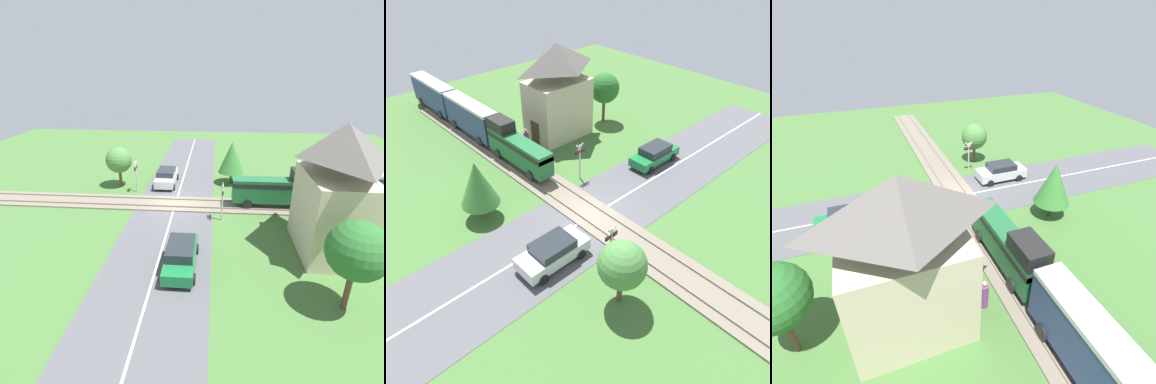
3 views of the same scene
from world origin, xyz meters
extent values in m
plane|color=#426B33|center=(0.00, 0.00, 0.00)|extent=(60.00, 60.00, 0.00)
cube|color=#515156|center=(0.00, 0.00, 0.01)|extent=(48.00, 6.40, 0.02)
cube|color=silver|center=(0.00, 0.00, 0.02)|extent=(48.00, 0.12, 0.00)
cube|color=#756B5B|center=(0.00, 0.00, 0.06)|extent=(2.80, 48.00, 0.12)
cube|color=slate|center=(-0.72, 0.00, 0.18)|extent=(0.10, 48.00, 0.12)
cube|color=slate|center=(0.72, 0.00, 0.18)|extent=(0.10, 48.00, 0.12)
cube|color=#1E6033|center=(0.00, 8.12, 1.57)|extent=(1.35, 6.78, 1.90)
cube|color=black|center=(0.00, 8.12, 2.09)|extent=(1.37, 6.78, 0.36)
cube|color=black|center=(0.00, 10.43, 2.97)|extent=(1.35, 2.17, 0.90)
cylinder|color=black|center=(-0.72, 5.95, 0.62)|extent=(0.14, 0.76, 0.76)
cylinder|color=black|center=(0.72, 5.95, 0.62)|extent=(0.14, 0.76, 0.76)
cylinder|color=black|center=(-0.72, 10.30, 0.62)|extent=(0.14, 0.76, 0.76)
cylinder|color=black|center=(0.72, 10.30, 0.62)|extent=(0.14, 0.76, 0.76)
cube|color=navy|center=(0.00, 15.39, 1.82)|extent=(1.35, 6.95, 2.40)
cube|color=#BCBCC1|center=(0.00, 15.39, 3.14)|extent=(1.41, 6.95, 0.24)
cylinder|color=black|center=(-0.72, 13.17, 0.62)|extent=(0.14, 0.76, 0.76)
cylinder|color=black|center=(0.72, 13.17, 0.62)|extent=(0.14, 0.76, 0.76)
cylinder|color=black|center=(-0.72, 17.62, 0.62)|extent=(0.14, 0.76, 0.76)
cylinder|color=black|center=(0.72, 17.62, 0.62)|extent=(0.14, 0.76, 0.76)
cube|color=navy|center=(0.00, 22.75, 1.82)|extent=(1.35, 6.95, 2.40)
cube|color=#BCBCC1|center=(0.00, 22.75, 3.14)|extent=(1.41, 6.95, 0.24)
cylinder|color=black|center=(-0.72, 20.52, 0.62)|extent=(0.14, 0.76, 0.76)
cylinder|color=black|center=(0.72, 20.52, 0.62)|extent=(0.14, 0.76, 0.76)
cylinder|color=black|center=(-0.72, 24.97, 0.62)|extent=(0.14, 0.76, 0.76)
cylinder|color=black|center=(0.72, 24.97, 0.62)|extent=(0.14, 0.76, 0.76)
cube|color=silver|center=(-4.57, -1.44, 0.67)|extent=(4.29, 1.77, 0.75)
cube|color=#23282D|center=(-4.57, -1.44, 1.30)|extent=(2.36, 1.63, 0.50)
cylinder|color=black|center=(-3.18, -0.56, 0.30)|extent=(0.60, 0.18, 0.60)
cylinder|color=black|center=(-3.18, -2.32, 0.30)|extent=(0.60, 0.18, 0.60)
cylinder|color=black|center=(-5.96, -0.56, 0.30)|extent=(0.60, 0.18, 0.60)
cylinder|color=black|center=(-5.96, -2.32, 0.30)|extent=(0.60, 0.18, 0.60)
cube|color=#197038|center=(8.37, 1.44, 0.64)|extent=(4.41, 1.68, 0.68)
cube|color=#23282D|center=(8.37, 1.44, 1.27)|extent=(2.43, 1.55, 0.57)
cylinder|color=black|center=(6.94, 0.60, 0.30)|extent=(0.60, 0.18, 0.60)
cylinder|color=black|center=(6.94, 2.28, 0.30)|extent=(0.60, 0.18, 0.60)
cylinder|color=black|center=(9.81, 0.60, 0.30)|extent=(0.60, 0.18, 0.60)
cylinder|color=black|center=(9.81, 2.28, 0.30)|extent=(0.60, 0.18, 0.60)
cylinder|color=#B7B7B7|center=(-2.44, -3.88, 1.44)|extent=(0.12, 0.12, 2.87)
cube|color=black|center=(-2.44, -3.88, 2.36)|extent=(0.90, 0.08, 0.28)
sphere|color=red|center=(-2.71, -3.88, 2.36)|extent=(0.18, 0.18, 0.18)
sphere|color=red|center=(-2.17, -3.88, 2.36)|extent=(0.18, 0.18, 0.18)
cube|color=silver|center=(-2.44, -3.88, 2.62)|extent=(0.72, 0.04, 0.72)
cube|color=silver|center=(-2.44, -3.88, 2.62)|extent=(0.72, 0.04, 0.72)
cylinder|color=#B7B7B7|center=(2.44, 3.88, 1.44)|extent=(0.12, 0.12, 2.87)
cube|color=black|center=(2.44, 3.88, 2.36)|extent=(0.90, 0.08, 0.28)
sphere|color=red|center=(2.71, 3.88, 2.36)|extent=(0.18, 0.18, 0.18)
sphere|color=red|center=(2.17, 3.88, 2.36)|extent=(0.18, 0.18, 0.18)
cube|color=silver|center=(2.44, 3.88, 2.62)|extent=(0.72, 0.04, 0.72)
cube|color=silver|center=(2.44, 3.88, 2.62)|extent=(0.72, 0.04, 0.72)
cube|color=#C6B793|center=(5.87, 10.41, 2.55)|extent=(5.22, 3.53, 5.11)
pyramid|color=#5B5651|center=(5.87, 10.41, 7.11)|extent=(5.64, 3.81, 2.00)
cube|color=#472D1E|center=(3.24, 10.41, 1.05)|extent=(0.06, 1.10, 2.10)
cylinder|color=#7F3D84|center=(2.35, 10.52, 0.73)|extent=(0.43, 0.43, 1.46)
sphere|color=tan|center=(2.35, 10.52, 1.59)|extent=(0.27, 0.27, 0.27)
cylinder|color=brown|center=(10.98, 9.72, 1.07)|extent=(0.28, 0.28, 2.13)
sphere|color=#286628|center=(10.98, 9.72, 3.32)|extent=(2.80, 2.80, 2.80)
cylinder|color=brown|center=(-5.39, 4.86, 0.58)|extent=(0.24, 0.24, 1.17)
cone|color=#387A33|center=(-5.39, 4.86, 2.68)|extent=(2.52, 2.52, 3.02)
cylinder|color=brown|center=(-3.78, -5.83, 0.80)|extent=(0.28, 0.28, 1.59)
sphere|color=#477F3D|center=(-3.78, -5.83, 2.64)|extent=(2.46, 2.46, 2.46)
camera|label=1|loc=(22.78, 3.22, 10.99)|focal=28.00mm
camera|label=2|loc=(-13.74, -13.52, 16.05)|focal=35.00mm
camera|label=3|loc=(6.84, 19.68, 12.76)|focal=28.00mm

